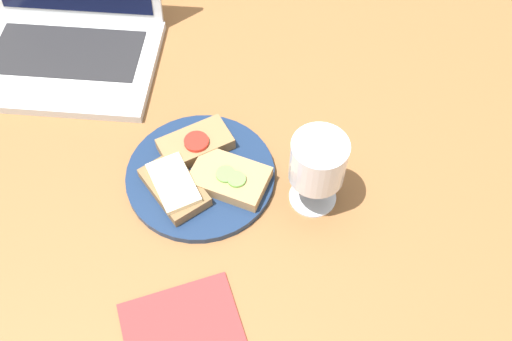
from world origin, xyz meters
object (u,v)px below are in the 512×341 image
(sandwich_with_tomato, at_px, (195,144))
(napkin, at_px, (184,338))
(laptop, at_px, (66,34))
(plate, at_px, (201,175))
(sandwich_with_cheese, at_px, (174,186))
(wine_glass, at_px, (318,165))
(sandwich_with_cucumber, at_px, (230,178))

(sandwich_with_tomato, height_order, napkin, sandwich_with_tomato)
(laptop, bearing_deg, plate, -42.88)
(sandwich_with_cheese, bearing_deg, wine_glass, 3.10)
(plate, xyz_separation_m, sandwich_with_cucumber, (0.05, -0.01, 0.02))
(sandwich_with_cucumber, distance_m, wine_glass, 0.15)
(sandwich_with_tomato, xyz_separation_m, sandwich_with_cheese, (-0.02, -0.08, 0.00))
(sandwich_with_cucumber, height_order, wine_glass, wine_glass)
(plate, relative_size, laptop, 0.72)
(sandwich_with_cheese, bearing_deg, plate, 46.24)
(plate, height_order, napkin, plate)
(napkin, bearing_deg, sandwich_with_cheese, 102.41)
(plate, xyz_separation_m, wine_glass, (0.18, -0.02, 0.09))
(plate, distance_m, sandwich_with_cheese, 0.05)
(wine_glass, bearing_deg, sandwich_with_cucumber, 174.62)
(laptop, bearing_deg, sandwich_with_cheese, -50.26)
(wine_glass, relative_size, napkin, 0.88)
(sandwich_with_cheese, xyz_separation_m, laptop, (-0.25, 0.30, 0.02))
(wine_glass, bearing_deg, sandwich_with_cheese, -176.90)
(sandwich_with_tomato, xyz_separation_m, napkin, (0.03, -0.31, -0.02))
(laptop, bearing_deg, napkin, -60.34)
(sandwich_with_cheese, bearing_deg, sandwich_with_tomato, 76.05)
(laptop, height_order, napkin, laptop)
(laptop, bearing_deg, sandwich_with_cucumber, -39.64)
(sandwich_with_tomato, relative_size, sandwich_with_cheese, 1.01)
(sandwich_with_cheese, bearing_deg, sandwich_with_cucumber, 16.10)
(plate, xyz_separation_m, napkin, (0.01, -0.26, -0.00))
(sandwich_with_tomato, distance_m, wine_glass, 0.22)
(plate, xyz_separation_m, laptop, (-0.28, 0.26, 0.04))
(sandwich_with_tomato, bearing_deg, laptop, 141.37)
(sandwich_with_cucumber, bearing_deg, plate, 166.08)
(sandwich_with_cucumber, height_order, laptop, laptop)
(plate, relative_size, napkin, 1.51)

